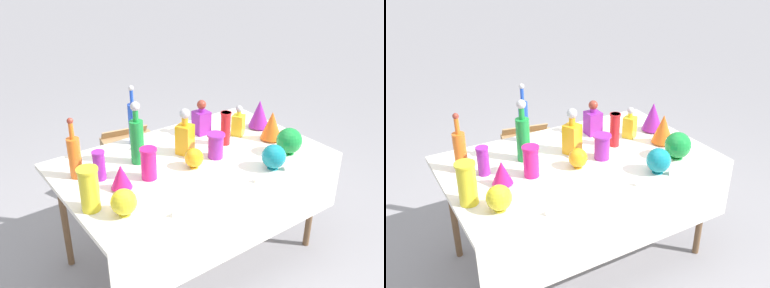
% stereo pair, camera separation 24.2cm
% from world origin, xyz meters
% --- Properties ---
extents(ground_plane, '(40.00, 40.00, 0.00)m').
position_xyz_m(ground_plane, '(0.00, 0.00, 0.00)').
color(ground_plane, gray).
extents(display_table, '(1.66, 1.01, 0.76)m').
position_xyz_m(display_table, '(0.00, -0.04, 0.69)').
color(display_table, white).
rests_on(display_table, ground).
extents(tall_bottle_0, '(0.08, 0.08, 0.40)m').
position_xyz_m(tall_bottle_0, '(-0.30, 0.15, 0.92)').
color(tall_bottle_0, '#198C38').
rests_on(tall_bottle_0, display_table).
extents(tall_bottle_1, '(0.06, 0.06, 0.40)m').
position_xyz_m(tall_bottle_1, '(-0.19, 0.41, 0.92)').
color(tall_bottle_1, blue).
rests_on(tall_bottle_1, display_table).
extents(tall_bottle_2, '(0.07, 0.07, 0.37)m').
position_xyz_m(tall_bottle_2, '(-0.67, 0.21, 0.90)').
color(tall_bottle_2, orange).
rests_on(tall_bottle_2, display_table).
extents(square_decanter_0, '(0.12, 0.12, 0.31)m').
position_xyz_m(square_decanter_0, '(0.01, 0.08, 0.89)').
color(square_decanter_0, orange).
rests_on(square_decanter_0, display_table).
extents(square_decanter_1, '(0.11, 0.11, 0.22)m').
position_xyz_m(square_decanter_1, '(0.47, 0.10, 0.85)').
color(square_decanter_1, yellow).
rests_on(square_decanter_1, display_table).
extents(square_decanter_2, '(0.10, 0.10, 0.25)m').
position_xyz_m(square_decanter_2, '(0.28, 0.27, 0.86)').
color(square_decanter_2, purple).
rests_on(square_decanter_2, display_table).
extents(slender_vase_0, '(0.10, 0.10, 0.19)m').
position_xyz_m(slender_vase_0, '(-0.34, -0.05, 0.86)').
color(slender_vase_0, '#C61972').
rests_on(slender_vase_0, display_table).
extents(slender_vase_1, '(0.11, 0.11, 0.16)m').
position_xyz_m(slender_vase_1, '(0.13, -0.07, 0.85)').
color(slender_vase_1, purple).
rests_on(slender_vase_1, display_table).
extents(slender_vase_2, '(0.08, 0.08, 0.18)m').
position_xyz_m(slender_vase_2, '(-0.57, 0.10, 0.85)').
color(slender_vase_2, purple).
rests_on(slender_vase_2, display_table).
extents(slender_vase_3, '(0.07, 0.07, 0.23)m').
position_xyz_m(slender_vase_3, '(0.30, 0.04, 0.88)').
color(slender_vase_3, red).
rests_on(slender_vase_3, display_table).
extents(slender_vase_4, '(0.11, 0.11, 0.24)m').
position_xyz_m(slender_vase_4, '(-0.74, -0.15, 0.89)').
color(slender_vase_4, yellow).
rests_on(slender_vase_4, display_table).
extents(fluted_vase_0, '(0.15, 0.15, 0.20)m').
position_xyz_m(fluted_vase_0, '(0.60, -0.09, 0.87)').
color(fluted_vase_0, orange).
rests_on(fluted_vase_0, display_table).
extents(fluted_vase_1, '(0.15, 0.15, 0.21)m').
position_xyz_m(fluted_vase_1, '(0.67, 0.11, 0.87)').
color(fluted_vase_1, purple).
rests_on(fluted_vase_1, display_table).
extents(fluted_vase_2, '(0.12, 0.12, 0.15)m').
position_xyz_m(fluted_vase_2, '(-0.52, -0.07, 0.84)').
color(fluted_vase_2, '#C61972').
rests_on(fluted_vase_2, display_table).
extents(round_bowl_0, '(0.16, 0.16, 0.17)m').
position_xyz_m(round_bowl_0, '(0.54, -0.31, 0.85)').
color(round_bowl_0, '#198C38').
rests_on(round_bowl_0, display_table).
extents(round_bowl_1, '(0.12, 0.12, 0.12)m').
position_xyz_m(round_bowl_1, '(-0.06, -0.10, 0.83)').
color(round_bowl_1, orange).
rests_on(round_bowl_1, display_table).
extents(round_bowl_2, '(0.13, 0.13, 0.14)m').
position_xyz_m(round_bowl_2, '(-0.63, -0.29, 0.83)').
color(round_bowl_2, yellow).
rests_on(round_bowl_2, display_table).
extents(round_bowl_3, '(0.15, 0.15, 0.15)m').
position_xyz_m(round_bowl_3, '(0.32, -0.39, 0.84)').
color(round_bowl_3, teal).
rests_on(round_bowl_3, display_table).
extents(price_tag_left, '(0.05, 0.02, 0.04)m').
position_xyz_m(price_tag_left, '(0.13, -0.45, 0.78)').
color(price_tag_left, white).
rests_on(price_tag_left, display_table).
extents(price_tag_center, '(0.06, 0.02, 0.03)m').
position_xyz_m(price_tag_center, '(-0.42, -0.45, 0.78)').
color(price_tag_center, white).
rests_on(price_tag_center, display_table).
extents(price_tag_right, '(0.05, 0.02, 0.04)m').
position_xyz_m(price_tag_right, '(0.38, -0.45, 0.78)').
color(price_tag_right, white).
rests_on(price_tag_right, display_table).
extents(cardboard_box_behind_left, '(0.63, 0.56, 0.40)m').
position_xyz_m(cardboard_box_behind_left, '(-0.00, 1.02, 0.16)').
color(cardboard_box_behind_left, tan).
rests_on(cardboard_box_behind_left, ground).
extents(cardboard_box_behind_right, '(0.53, 0.39, 0.43)m').
position_xyz_m(cardboard_box_behind_right, '(0.21, 1.26, 0.18)').
color(cardboard_box_behind_right, tan).
rests_on(cardboard_box_behind_right, ground).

